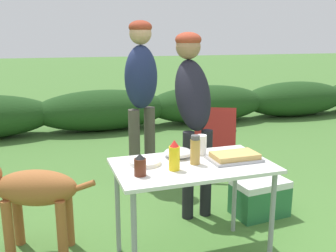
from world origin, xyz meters
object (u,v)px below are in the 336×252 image
at_px(mixing_bowl, 178,153).
at_px(cooler_box, 260,197).
at_px(standing_person_in_olive_jacket, 193,100).
at_px(dog, 29,191).
at_px(spice_jar, 195,150).
at_px(folding_table, 193,174).
at_px(paper_cup_stack, 201,145).
at_px(camp_chair_green_behind_table, 215,136).
at_px(bbq_sauce_bottle, 140,165).
at_px(plate_stack, 145,162).
at_px(mustard_bottle, 174,156).
at_px(standing_person_in_dark_puffer, 141,85).
at_px(food_tray, 235,157).

bearing_deg(mixing_bowl, cooler_box, 17.68).
height_order(standing_person_in_olive_jacket, dog, standing_person_in_olive_jacket).
xyz_separation_m(spice_jar, standing_person_in_olive_jacket, (0.28, 0.75, 0.22)).
relative_size(folding_table, standing_person_in_olive_jacket, 0.67).
distance_m(paper_cup_stack, standing_person_in_olive_jacket, 0.63).
relative_size(paper_cup_stack, spice_jar, 0.73).
height_order(paper_cup_stack, camp_chair_green_behind_table, paper_cup_stack).
relative_size(bbq_sauce_bottle, standing_person_in_olive_jacket, 0.09).
relative_size(plate_stack, spice_jar, 1.08).
height_order(mustard_bottle, dog, mustard_bottle).
xyz_separation_m(standing_person_in_olive_jacket, standing_person_in_dark_puffer, (-0.25, 0.87, 0.04)).
bearing_deg(folding_table, paper_cup_stack, 51.90).
height_order(folding_table, spice_jar, spice_jar).
distance_m(food_tray, camp_chair_green_behind_table, 1.73).
distance_m(food_tray, plate_stack, 0.64).
bearing_deg(plate_stack, cooler_box, 17.39).
relative_size(spice_jar, mustard_bottle, 0.99).
distance_m(folding_table, plate_stack, 0.35).
xyz_separation_m(standing_person_in_dark_puffer, camp_chair_green_behind_table, (0.87, -0.04, -0.64)).
distance_m(food_tray, mustard_bottle, 0.48).
bearing_deg(paper_cup_stack, camp_chair_green_behind_table, 60.69).
height_order(mixing_bowl, camp_chair_green_behind_table, camp_chair_green_behind_table).
bearing_deg(plate_stack, mixing_bowl, 16.43).
distance_m(mixing_bowl, standing_person_in_dark_puffer, 1.47).
xyz_separation_m(paper_cup_stack, camp_chair_green_behind_table, (0.78, 1.39, -0.35)).
height_order(dog, cooler_box, dog).
distance_m(mixing_bowl, spice_jar, 0.20).
bearing_deg(cooler_box, standing_person_in_olive_jacket, 149.11).
xyz_separation_m(bbq_sauce_bottle, cooler_box, (1.26, 0.57, -0.64)).
distance_m(standing_person_in_dark_puffer, cooler_box, 1.69).
bearing_deg(mixing_bowl, spice_jar, -72.72).
height_order(spice_jar, cooler_box, spice_jar).
distance_m(mixing_bowl, camp_chair_green_behind_table, 1.72).
bearing_deg(camp_chair_green_behind_table, spice_jar, -94.46).
xyz_separation_m(standing_person_in_olive_jacket, dog, (-1.41, -0.25, -0.57)).
xyz_separation_m(standing_person_in_dark_puffer, dog, (-1.16, -1.12, -0.62)).
distance_m(plate_stack, paper_cup_stack, 0.47).
distance_m(folding_table, food_tray, 0.33).
relative_size(mustard_bottle, standing_person_in_dark_puffer, 0.12).
bearing_deg(camp_chair_green_behind_table, food_tray, -85.39).
height_order(food_tray, plate_stack, food_tray).
bearing_deg(paper_cup_stack, dog, 166.12).
bearing_deg(folding_table, food_tray, -4.81).
bearing_deg(camp_chair_green_behind_table, folding_table, -94.94).
bearing_deg(camp_chair_green_behind_table, standing_person_in_dark_puffer, -157.05).
height_order(food_tray, cooler_box, food_tray).
distance_m(food_tray, cooler_box, 0.95).
xyz_separation_m(plate_stack, cooler_box, (1.18, 0.37, -0.59)).
xyz_separation_m(plate_stack, standing_person_in_olive_jacket, (0.61, 0.65, 0.31)).
relative_size(mixing_bowl, camp_chair_green_behind_table, 0.26).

